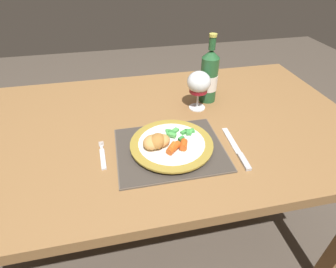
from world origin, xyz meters
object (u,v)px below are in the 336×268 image
object	(u,v)px
dinner_plate	(172,145)
table_knife	(238,151)
wine_glass	(199,84)
fork	(103,157)
bottle	(209,77)
dining_table	(151,143)

from	to	relation	value
dinner_plate	table_knife	xyz separation A→B (m)	(0.20, -0.05, -0.01)
dinner_plate	wine_glass	size ratio (longest dim) A/B	1.72
fork	wine_glass	bearing A→B (deg)	31.07
dinner_plate	table_knife	world-z (taller)	dinner_plate
dinner_plate	bottle	xyz separation A→B (m)	(0.21, 0.28, 0.08)
dining_table	wine_glass	bearing A→B (deg)	20.40
fork	wine_glass	size ratio (longest dim) A/B	0.87
wine_glass	table_knife	bearing A→B (deg)	-80.45
dining_table	table_knife	xyz separation A→B (m)	(0.24, -0.20, 0.09)
dinner_plate	wine_glass	xyz separation A→B (m)	(0.15, 0.22, 0.09)
dinner_plate	fork	bearing A→B (deg)	178.90
table_knife	wine_glass	distance (m)	0.30
table_knife	bottle	size ratio (longest dim) A/B	0.79
bottle	dining_table	bearing A→B (deg)	-153.45
wine_glass	bottle	world-z (taller)	bottle
dining_table	fork	xyz separation A→B (m)	(-0.17, -0.14, 0.09)
dining_table	bottle	distance (m)	0.34
dining_table	table_knife	bearing A→B (deg)	-40.05
wine_glass	fork	bearing A→B (deg)	-148.93
dinner_plate	table_knife	distance (m)	0.20
bottle	fork	bearing A→B (deg)	-147.06
dining_table	bottle	size ratio (longest dim) A/B	5.71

